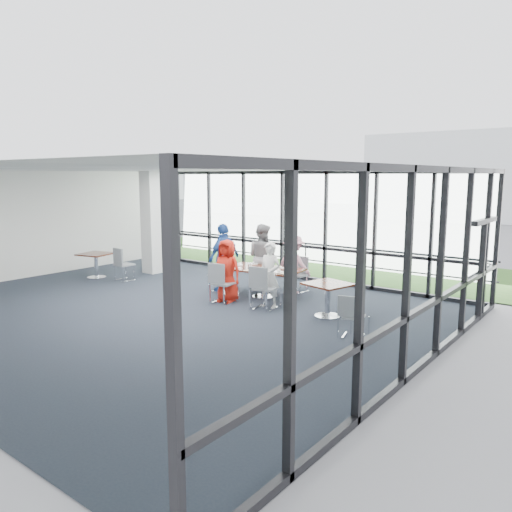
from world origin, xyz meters
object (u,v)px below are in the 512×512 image
Objects in this scene: side_table_left at (96,257)px; chair_spare_lb at (160,258)px; diner_near_right at (270,275)px; chair_spare_la at (124,265)px; diner_end at (224,258)px; chair_main_end at (218,275)px; chair_spare_r at (354,317)px; chair_main_nr at (265,288)px; chair_main_fl at (262,273)px; chair_main_fr at (298,275)px; diner_far_left at (262,257)px; structural_column at (152,222)px; chair_main_nl at (224,283)px; side_table_right at (328,288)px; diner_near_left at (227,271)px; main_table at (263,273)px; diner_far_right at (294,264)px.

chair_spare_lb is (0.71, 1.92, -0.21)m from side_table_left.
chair_spare_la is (-5.13, -0.20, -0.29)m from diner_near_right.
chair_main_end is (-0.16, -0.05, -0.47)m from diner_end.
chair_spare_r is (8.73, -0.34, -0.23)m from side_table_left.
chair_main_nr is 1.19× the size of chair_main_fl.
diner_far_left is at bearing 24.52° from chair_main_fr.
chair_main_nl is at bearing -19.31° from structural_column.
side_table_right is 2.65m from chair_main_nl.
chair_main_nl is 1.20× the size of chair_spare_r.
chair_spare_la is (-4.00, 0.01, -0.29)m from diner_near_left.
chair_spare_lb reaches higher than side_table_left.
side_table_left is 1.14× the size of chair_main_fr.
chair_main_end is at bearing 52.53° from diner_far_left.
diner_end is at bearing 13.64° from side_table_left.
chair_spare_lb is at bearing 147.02° from chair_main_nl.
structural_column reaches higher than side_table_left.
chair_spare_r is (2.54, -0.60, -0.09)m from chair_main_nr.
chair_main_nr is (0.02, -0.19, -0.28)m from diner_near_right.
chair_spare_r is (3.70, -0.58, -0.37)m from diner_near_left.
side_table_right is 3.44m from diner_end.
chair_main_fr reaches higher than chair_main_fl.
main_table is 4.82m from chair_spare_lb.
chair_main_fl reaches higher than chair_spare_r.
chair_spare_la is (-6.61, -0.33, -0.16)m from side_table_right.
side_table_left is at bearing -80.01° from chair_main_end.
side_table_left is 1.04× the size of chair_main_nr.
side_table_left is 0.67× the size of diner_far_right.
chair_main_nr reaches higher than chair_spare_la.
diner_far_left is at bearing 2.91° from structural_column.
chair_main_fl is 4.10m from chair_spare_lb.
diner_near_right is 5.15m from chair_spare_la.
main_table is 3.59m from chair_spare_r.
structural_column reaches higher than diner_end.
chair_spare_la is (-3.77, -1.71, 0.07)m from chair_main_fl.
side_table_right is 0.69× the size of diner_far_right.
chair_main_nr is 2.62m from chair_spare_r.
chair_main_fl is 1.22m from chair_main_end.
side_table_right is at bearing -0.44° from chair_main_nr.
chair_main_nr is (1.28, -1.58, -0.40)m from diner_far_left.
main_table is (4.76, -0.48, -0.97)m from structural_column.
diner_near_left is 1.15m from diner_near_right.
main_table is 2.10× the size of chair_main_nr.
chair_spare_lb is (-4.19, 0.09, -0.47)m from diner_far_left.
chair_main_nr is (0.72, -0.88, -0.14)m from main_table.
chair_spare_r is (2.56, -0.79, -0.37)m from diner_near_right.
chair_spare_r is (8.02, -2.26, -0.02)m from chair_spare_lb.
chair_main_nr is at bearing 150.75° from chair_spare_r.
diner_end reaches higher than chair_main_nr.
side_table_right is 0.58× the size of diner_end.
diner_far_left is (-0.56, 0.70, 0.26)m from main_table.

